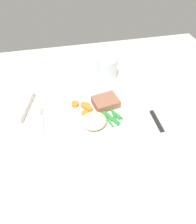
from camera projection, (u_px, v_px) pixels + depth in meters
dining_table at (95, 112)px, 68.36cm from camera, size 120.00×90.00×2.00cm
dinner_plate at (98, 116)px, 64.60cm from camera, size 24.83×24.83×1.60cm
meat_portion at (105, 101)px, 66.20cm from camera, size 9.14×7.97×2.56cm
mashed_potatoes at (94, 121)px, 59.06cm from camera, size 7.74×6.55×4.51cm
carrot_slices at (83, 107)px, 65.61cm from camera, size 6.49×6.91×1.16cm
green_beans at (110, 115)px, 63.13cm from camera, size 7.06×9.27×0.82cm
fork at (42, 127)px, 62.32cm from camera, size 1.44×16.60×0.40cm
knife at (150, 110)px, 67.39cm from camera, size 1.70×20.50×0.64cm
water_glass at (107, 69)px, 77.53cm from camera, size 7.98×7.98×8.56cm
napkin at (11, 106)px, 67.18cm from camera, size 15.14×16.20×2.16cm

